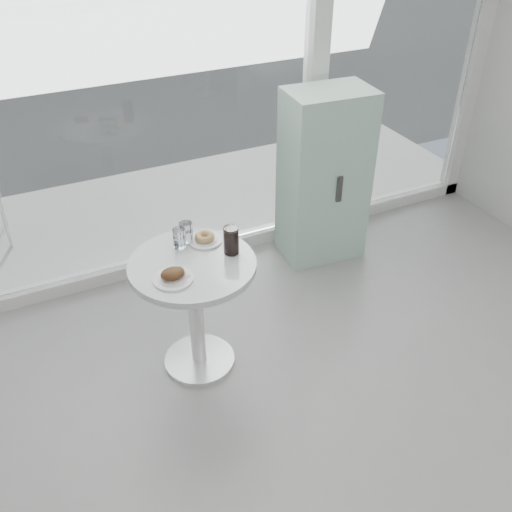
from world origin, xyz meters
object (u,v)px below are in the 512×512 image
mint_cabinet (324,177)px  water_tumbler_b (186,233)px  plate_fritter (173,275)px  water_tumbler_a (180,239)px  plate_donut (205,238)px  cola_glass (231,241)px  main_table (194,293)px

mint_cabinet → water_tumbler_b: bearing=-152.5°
mint_cabinet → plate_fritter: mint_cabinet is taller
plate_fritter → water_tumbler_a: (0.13, 0.28, 0.03)m
plate_fritter → water_tumbler_b: 0.37m
plate_donut → cola_glass: bearing=-61.3°
plate_donut → plate_fritter: bearing=-136.1°
main_table → water_tumbler_b: water_tumbler_b is taller
mint_cabinet → cola_glass: bearing=-140.4°
plate_fritter → plate_donut: (0.28, 0.27, -0.01)m
plate_fritter → plate_donut: 0.39m
main_table → plate_fritter: bearing=-143.4°
plate_donut → main_table: bearing=-130.4°
water_tumbler_a → main_table: bearing=-87.5°
main_table → water_tumbler_b: size_ratio=6.10×
mint_cabinet → water_tumbler_b: 1.39m
main_table → cola_glass: cola_glass is taller
main_table → plate_donut: bearing=49.6°
mint_cabinet → plate_fritter: size_ratio=6.07×
main_table → plate_fritter: 0.30m
water_tumbler_b → water_tumbler_a: bearing=-144.2°
main_table → plate_fritter: (-0.14, -0.10, 0.25)m
main_table → mint_cabinet: (1.32, 0.76, 0.11)m
plate_fritter → cola_glass: (0.38, 0.10, 0.05)m
plate_fritter → water_tumbler_a: size_ratio=1.81×
plate_fritter → main_table: bearing=36.6°
plate_fritter → water_tumbler_b: water_tumbler_b is taller
plate_fritter → water_tumbler_b: bearing=59.5°
water_tumbler_a → plate_fritter: bearing=-115.5°
mint_cabinet → cola_glass: 1.34m
water_tumbler_b → cola_glass: cola_glass is taller
mint_cabinet → plate_fritter: (-1.46, -0.86, 0.14)m
mint_cabinet → plate_donut: 1.32m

